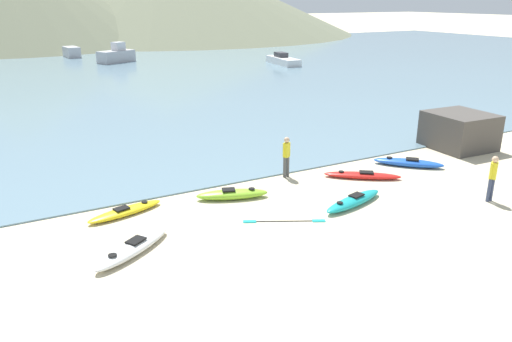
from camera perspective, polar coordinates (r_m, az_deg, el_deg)
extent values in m
plane|color=beige|center=(14.92, 14.91, -10.13)|extent=(400.00, 400.00, 0.00)
cube|color=slate|center=(53.35, -18.66, 10.54)|extent=(160.00, 70.00, 0.06)
ellipsoid|color=teal|center=(18.50, 11.10, -3.37)|extent=(3.07, 1.38, 0.32)
cube|color=black|center=(18.54, 11.41, -2.71)|extent=(0.61, 0.48, 0.05)
cylinder|color=black|center=(17.81, 9.56, -3.58)|extent=(0.22, 0.22, 0.02)
ellipsoid|color=red|center=(21.30, 12.06, -0.49)|extent=(2.94, 2.40, 0.25)
cube|color=black|center=(21.27, 12.52, -0.13)|extent=(0.67, 0.62, 0.05)
cylinder|color=black|center=(21.20, 9.73, -0.04)|extent=(0.22, 0.22, 0.02)
ellipsoid|color=#8CCC2D|center=(18.74, -2.74, -2.68)|extent=(2.77, 1.54, 0.34)
cube|color=black|center=(18.65, -3.16, -2.14)|extent=(0.58, 0.52, 0.05)
cylinder|color=black|center=(18.76, -0.50, -2.02)|extent=(0.24, 0.24, 0.02)
ellipsoid|color=blue|center=(23.35, 17.02, 0.92)|extent=(2.65, 2.68, 0.32)
cube|color=black|center=(23.29, 17.44, 1.31)|extent=(0.67, 0.67, 0.05)
cylinder|color=black|center=(23.30, 15.01, 1.51)|extent=(0.25, 0.25, 0.02)
ellipsoid|color=white|center=(15.33, -13.89, -8.53)|extent=(2.92, 2.27, 0.31)
cube|color=black|center=(15.35, -13.57, -7.70)|extent=(0.67, 0.63, 0.05)
cylinder|color=black|center=(14.72, -16.09, -9.21)|extent=(0.25, 0.25, 0.02)
ellipsoid|color=yellow|center=(17.98, -14.70, -4.47)|extent=(2.86, 1.31, 0.24)
cube|color=black|center=(17.86, -15.13, -4.15)|extent=(0.57, 0.46, 0.05)
cylinder|color=black|center=(18.27, -12.63, -3.46)|extent=(0.22, 0.22, 0.02)
cylinder|color=#384260|center=(20.27, 25.07, -2.01)|extent=(0.13, 0.13, 0.88)
cylinder|color=#384260|center=(20.39, 25.34, -1.93)|extent=(0.13, 0.13, 0.88)
cube|color=yellow|center=(20.10, 25.50, 0.03)|extent=(0.30, 0.31, 0.62)
cylinder|color=yellow|center=(19.99, 25.29, 0.01)|extent=(0.09, 0.09, 0.59)
cylinder|color=yellow|center=(20.19, 25.73, 0.13)|extent=(0.09, 0.09, 0.59)
sphere|color=tan|center=(19.97, 25.68, 1.21)|extent=(0.24, 0.24, 0.24)
cylinder|color=#4C4C4C|center=(20.89, 3.29, 0.43)|extent=(0.13, 0.13, 0.87)
cylinder|color=#4C4C4C|center=(20.97, 3.65, 0.49)|extent=(0.13, 0.13, 0.87)
cube|color=yellow|center=(20.70, 3.51, 2.42)|extent=(0.30, 0.29, 0.62)
cylinder|color=yellow|center=(20.63, 3.20, 2.41)|extent=(0.09, 0.09, 0.59)
cylinder|color=yellow|center=(20.76, 3.81, 2.50)|extent=(0.09, 0.09, 0.59)
sphere|color=tan|center=(20.58, 3.53, 3.57)|extent=(0.24, 0.24, 0.24)
cube|color=#B2B2B7|center=(68.55, -20.33, 12.64)|extent=(1.79, 3.19, 1.29)
cube|color=#B2B2B7|center=(61.33, -15.68, 12.49)|extent=(4.60, 3.45, 1.33)
cube|color=silver|center=(61.49, -15.47, 13.59)|extent=(1.61, 1.53, 0.93)
cube|color=white|center=(57.62, 3.11, 12.46)|extent=(2.41, 6.09, 0.74)
cube|color=#333338|center=(58.08, 2.87, 13.14)|extent=(1.23, 1.89, 0.52)
cylinder|color=black|center=(16.93, 3.25, -5.74)|extent=(1.71, 0.89, 0.03)
cube|color=teal|center=(16.87, -0.73, -5.80)|extent=(0.47, 0.36, 0.03)
cube|color=teal|center=(17.06, 7.19, -5.66)|extent=(0.47, 0.36, 0.03)
cube|color=#4C4742|center=(26.89, 22.21, 4.29)|extent=(2.87, 3.00, 1.77)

